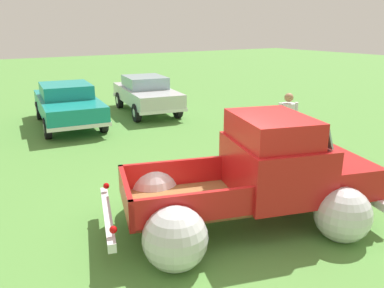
{
  "coord_description": "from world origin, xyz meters",
  "views": [
    {
      "loc": [
        -3.97,
        -4.7,
        3.36
      ],
      "look_at": [
        0.0,
        1.51,
        1.08
      ],
      "focal_mm": 35.94,
      "sensor_mm": 36.0,
      "label": 1
    }
  ],
  "objects": [
    {
      "name": "lane_cone_1",
      "position": [
        2.76,
        0.38,
        0.31
      ],
      "size": [
        0.36,
        0.36,
        0.63
      ],
      "color": "black",
      "rests_on": "ground"
    },
    {
      "name": "vintage_pickup_truck",
      "position": [
        0.37,
        -0.11,
        0.76
      ],
      "size": [
        4.98,
        3.73,
        1.96
      ],
      "rotation": [
        0.0,
        0.0,
        -0.3
      ],
      "color": "black",
      "rests_on": "ground"
    },
    {
      "name": "show_car_0",
      "position": [
        -0.53,
        8.69,
        0.78
      ],
      "size": [
        2.44,
        4.71,
        1.43
      ],
      "rotation": [
        0.0,
        0.0,
        -1.69
      ],
      "color": "black",
      "rests_on": "ground"
    },
    {
      "name": "show_car_1",
      "position": [
        2.67,
        9.08,
        0.78
      ],
      "size": [
        2.42,
        4.44,
        1.43
      ],
      "rotation": [
        0.0,
        0.0,
        -1.73
      ],
      "color": "black",
      "rests_on": "ground"
    },
    {
      "name": "spectator_0",
      "position": [
        3.24,
        2.05,
        0.99
      ],
      "size": [
        0.53,
        0.44,
        1.73
      ],
      "rotation": [
        0.0,
        0.0,
        1.2
      ],
      "color": "navy",
      "rests_on": "ground"
    },
    {
      "name": "ground_plane",
      "position": [
        0.0,
        0.0,
        0.0
      ],
      "size": [
        80.0,
        80.0,
        0.0
      ],
      "primitive_type": "plane",
      "color": "#548C3D"
    },
    {
      "name": "lane_cone_0",
      "position": [
        1.87,
        2.75,
        0.31
      ],
      "size": [
        0.36,
        0.36,
        0.63
      ],
      "color": "black",
      "rests_on": "ground"
    }
  ]
}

